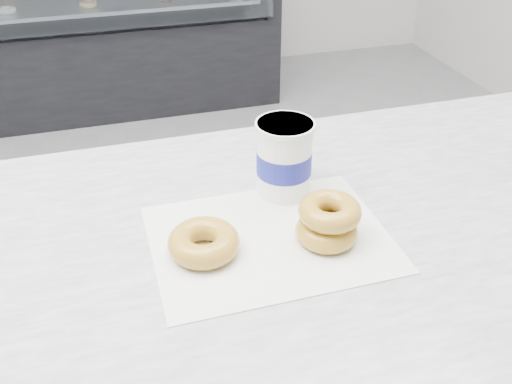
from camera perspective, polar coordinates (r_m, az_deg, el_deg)
display_case at (r=3.45m, az=-19.67°, el=15.92°), size 2.40×0.74×1.25m
wax_paper at (r=0.83m, az=1.39°, el=-4.68°), size 0.34×0.26×0.00m
donut_single at (r=0.79m, az=-5.25°, el=-5.05°), size 0.11×0.11×0.04m
donut_stack at (r=0.81m, az=7.23°, el=-2.92°), size 0.11×0.11×0.06m
coffee_cup at (r=0.90m, az=2.83°, el=3.43°), size 0.11×0.11×0.12m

